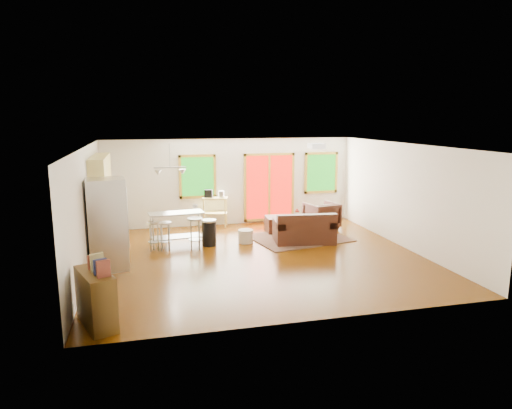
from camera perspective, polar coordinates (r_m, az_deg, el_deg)
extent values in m
cube|color=#3D1E02|center=(10.76, 0.39, -6.63)|extent=(7.50, 7.00, 0.02)
cube|color=white|center=(10.28, 0.40, 7.43)|extent=(7.50, 7.00, 0.02)
cube|color=silver|center=(13.83, -3.19, 2.84)|extent=(7.50, 0.02, 2.60)
cube|color=silver|center=(10.21, -20.53, -0.71)|extent=(0.02, 7.00, 2.60)
cube|color=silver|center=(11.92, 18.19, 1.02)|extent=(0.02, 7.00, 2.60)
cube|color=silver|center=(7.18, 7.33, -4.79)|extent=(7.50, 0.02, 2.60)
cube|color=#145C11|center=(13.60, -7.31, 3.49)|extent=(0.94, 0.02, 1.14)
cube|color=#AE8624|center=(13.54, -7.37, 6.05)|extent=(1.10, 0.05, 0.08)
cube|color=#AE8624|center=(13.69, -7.25, 0.96)|extent=(1.10, 0.05, 0.08)
cube|color=#AE8624|center=(13.56, -9.45, 3.41)|extent=(0.08, 0.05, 1.30)
cube|color=#AE8624|center=(13.67, -5.18, 3.57)|extent=(0.08, 0.05, 1.30)
cube|color=#BD1007|center=(14.08, 1.66, 2.18)|extent=(1.44, 0.02, 1.94)
cube|color=#AE8624|center=(13.96, 1.69, 6.28)|extent=(1.60, 0.05, 0.08)
cube|color=#AE8624|center=(14.26, 1.64, -1.84)|extent=(1.60, 0.05, 0.08)
cube|color=#AE8624|center=(13.89, -1.36, 2.06)|extent=(0.08, 0.05, 2.10)
cube|color=#AE8624|center=(14.30, 4.60, 2.28)|extent=(0.08, 0.05, 2.10)
cube|color=#AE8624|center=(14.08, 1.66, 2.18)|extent=(0.08, 0.05, 1.94)
cube|color=#145C11|center=(14.57, 8.15, 3.95)|extent=(0.94, 0.02, 1.14)
cube|color=#AE8624|center=(14.51, 8.21, 6.35)|extent=(1.10, 0.05, 0.08)
cube|color=#AE8624|center=(14.65, 8.08, 1.59)|extent=(1.10, 0.05, 0.08)
cube|color=#AE8624|center=(14.38, 6.26, 3.91)|extent=(0.08, 0.05, 1.30)
cube|color=#AE8624|center=(14.76, 9.99, 3.99)|extent=(0.08, 0.05, 1.30)
cube|color=#455334|center=(12.43, 5.38, -4.17)|extent=(2.76, 2.32, 0.02)
cube|color=black|center=(12.01, 6.00, -3.72)|extent=(1.63, 1.05, 0.43)
cube|color=black|center=(11.59, 6.41, -2.17)|extent=(1.55, 0.39, 0.39)
cube|color=black|center=(11.81, 2.88, -2.44)|extent=(0.31, 0.89, 0.16)
cube|color=black|center=(12.10, 9.11, -2.24)|extent=(0.31, 0.89, 0.16)
cube|color=black|center=(11.92, 4.39, -2.43)|extent=(0.70, 0.64, 0.12)
cube|color=black|center=(12.07, 7.54, -2.33)|extent=(0.70, 0.64, 0.12)
cube|color=#3D290B|center=(12.96, 5.90, -2.03)|extent=(1.02, 0.77, 0.04)
cube|color=#3D290B|center=(12.63, 4.98, -3.21)|extent=(0.07, 0.07, 0.33)
cube|color=#3D290B|center=(13.06, 7.77, -2.79)|extent=(0.07, 0.07, 0.33)
cube|color=#3D290B|center=(12.95, 3.99, -2.84)|extent=(0.07, 0.07, 0.33)
cube|color=#3D290B|center=(13.37, 6.74, -2.44)|extent=(0.07, 0.07, 0.33)
imported|color=black|center=(13.49, 8.19, -1.20)|extent=(0.99, 0.95, 0.86)
cube|color=black|center=(13.02, 2.74, -2.49)|extent=(0.70, 0.70, 0.44)
cylinder|color=beige|center=(11.92, -1.30, -3.98)|extent=(0.40, 0.40, 0.34)
imported|color=silver|center=(12.79, 5.17, -1.53)|extent=(0.19, 0.20, 0.18)
sphere|color=#B33328|center=(12.79, 5.28, -0.86)|extent=(0.07, 0.07, 0.07)
sphere|color=#B33328|center=(12.73, 5.07, -0.82)|extent=(0.07, 0.07, 0.07)
sphere|color=#B33328|center=(12.79, 5.14, -0.68)|extent=(0.07, 0.07, 0.07)
cube|color=#DBC76A|center=(12.01, -17.90, -3.04)|extent=(0.60, 2.20, 0.90)
cube|color=black|center=(11.91, -18.03, -0.84)|extent=(0.64, 2.24, 0.04)
cube|color=#DBC76A|center=(11.76, -18.90, 4.05)|extent=(0.36, 2.20, 0.70)
cylinder|color=#B7BABC|center=(11.40, -18.23, -0.79)|extent=(0.12, 0.12, 0.18)
cube|color=black|center=(12.28, -17.93, 0.08)|extent=(0.22, 0.18, 0.20)
cube|color=#B7BABC|center=(10.24, -18.07, -2.35)|extent=(0.86, 0.84, 1.96)
cube|color=gray|center=(10.26, -15.95, -2.21)|extent=(0.10, 0.72, 1.92)
cylinder|color=gray|center=(9.99, -15.77, -1.58)|extent=(0.03, 0.03, 1.31)
cylinder|color=gray|center=(10.46, -15.97, -1.04)|extent=(0.03, 0.03, 1.31)
cube|color=#B7BABC|center=(11.68, -9.95, -1.07)|extent=(1.41, 0.69, 0.04)
cube|color=gray|center=(11.82, -9.85, -3.99)|extent=(1.31, 0.61, 0.03)
cylinder|color=gray|center=(11.49, -12.72, -3.58)|extent=(0.04, 0.04, 0.83)
cylinder|color=gray|center=(11.70, -6.72, -3.12)|extent=(0.04, 0.04, 0.83)
cylinder|color=gray|center=(11.89, -12.99, -3.10)|extent=(0.04, 0.04, 0.83)
cylinder|color=gray|center=(12.09, -7.18, -2.67)|extent=(0.04, 0.04, 0.83)
imported|color=white|center=(11.69, -7.64, -0.14)|extent=(0.15, 0.12, 0.13)
cylinder|color=#B7BABC|center=(11.39, -12.69, -2.24)|extent=(0.34, 0.34, 0.04)
cylinder|color=gray|center=(11.57, -12.18, -3.85)|extent=(0.02, 0.02, 0.68)
cylinder|color=gray|center=(11.56, -13.08, -3.89)|extent=(0.02, 0.02, 0.68)
cylinder|color=gray|center=(11.38, -13.06, -4.12)|extent=(0.02, 0.02, 0.68)
cylinder|color=gray|center=(11.39, -12.14, -4.07)|extent=(0.02, 0.02, 0.68)
cylinder|color=gray|center=(11.50, -12.59, -4.56)|extent=(0.31, 0.31, 0.01)
cylinder|color=#B7BABC|center=(11.39, -11.34, -2.28)|extent=(0.38, 0.38, 0.04)
cylinder|color=gray|center=(11.55, -10.78, -3.86)|extent=(0.03, 0.03, 0.66)
cylinder|color=gray|center=(11.57, -11.66, -3.86)|extent=(0.03, 0.03, 0.66)
cylinder|color=gray|center=(11.40, -11.77, -4.09)|extent=(0.03, 0.03, 0.66)
cylinder|color=gray|center=(11.38, -10.88, -4.08)|extent=(0.03, 0.03, 0.66)
cylinder|color=gray|center=(11.50, -11.25, -4.53)|extent=(0.35, 0.35, 0.01)
cylinder|color=#B7BABC|center=(11.32, -7.66, -1.79)|extent=(0.40, 0.40, 0.04)
cylinder|color=gray|center=(11.51, -7.13, -3.57)|extent=(0.03, 0.03, 0.74)
cylinder|color=gray|center=(11.51, -8.13, -3.61)|extent=(0.03, 0.03, 0.74)
cylinder|color=gray|center=(11.31, -8.09, -3.86)|extent=(0.03, 0.03, 0.74)
cylinder|color=gray|center=(11.32, -7.08, -3.82)|extent=(0.03, 0.03, 0.74)
cylinder|color=gray|center=(11.45, -7.59, -4.35)|extent=(0.36, 0.36, 0.02)
cylinder|color=black|center=(11.68, -5.86, -3.63)|extent=(0.42, 0.42, 0.63)
cylinder|color=#B7BABC|center=(11.60, -5.89, -2.02)|extent=(0.43, 0.43, 0.05)
cube|color=#DBC76A|center=(13.57, -5.14, 0.83)|extent=(0.83, 0.65, 0.04)
cube|color=#DBC76A|center=(13.65, -5.11, -1.03)|extent=(0.79, 0.61, 0.03)
cube|color=#DBC76A|center=(13.50, -6.53, -1.10)|extent=(0.05, 0.05, 0.88)
cube|color=#DBC76A|center=(13.43, -3.87, -1.12)|extent=(0.05, 0.05, 0.88)
cube|color=#DBC76A|center=(13.87, -6.32, -0.78)|extent=(0.05, 0.05, 0.88)
cube|color=#DBC76A|center=(13.80, -3.72, -0.80)|extent=(0.05, 0.05, 0.88)
cube|color=black|center=(13.57, -5.95, 1.40)|extent=(0.28, 0.26, 0.23)
cylinder|color=#B7BABC|center=(13.53, -4.36, 1.31)|extent=(0.21, 0.21, 0.19)
cube|color=#3D290B|center=(7.68, -19.38, -11.05)|extent=(0.71, 1.06, 0.88)
cube|color=brown|center=(7.20, -18.53, -7.63)|extent=(0.20, 0.12, 0.26)
cube|color=navy|center=(7.36, -18.89, -7.36)|extent=(0.20, 0.12, 0.24)
cube|color=tan|center=(7.50, -19.25, -6.85)|extent=(0.20, 0.12, 0.29)
cube|color=brown|center=(7.66, -19.58, -6.76)|extent=(0.20, 0.12, 0.22)
cube|color=white|center=(11.35, 7.56, 7.26)|extent=(0.35, 0.35, 0.12)
cylinder|color=gray|center=(11.50, -10.74, 6.06)|extent=(0.02, 0.02, 0.60)
cube|color=gray|center=(11.53, -10.69, 4.57)|extent=(0.80, 0.04, 0.03)
cone|color=#B7BABC|center=(11.53, -12.16, 3.92)|extent=(0.18, 0.18, 0.14)
cone|color=#B7BABC|center=(11.56, -9.18, 4.04)|extent=(0.18, 0.18, 0.14)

